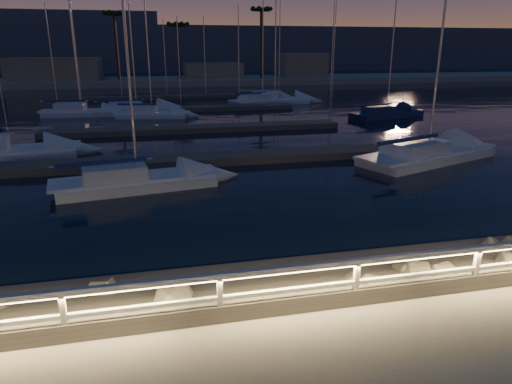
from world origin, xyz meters
TOP-DOWN VIEW (x-y plane):
  - ground at (0.00, 0.00)m, footprint 400.00×400.00m
  - harbor_water at (0.00, 31.22)m, footprint 400.00×440.00m
  - guard_rail at (-0.07, -0.00)m, footprint 44.11×0.12m
  - riprap at (-0.01, 1.66)m, footprint 32.34×2.36m
  - floating_docks at (0.00, 32.50)m, footprint 22.00×36.00m
  - far_shore at (-0.12, 74.05)m, footprint 160.00×14.00m
  - palm_left at (-8.00, 72.00)m, footprint 3.00×3.00m
  - palm_center at (2.00, 73.00)m, footprint 3.00×3.00m
  - palm_right at (16.00, 72.00)m, footprint 3.00×3.00m
  - distant_hills at (-22.13, 133.69)m, footprint 230.00×37.50m
  - sailboat_b at (-4.14, 11.97)m, footprint 7.55×3.30m
  - sailboat_d at (11.45, 13.74)m, footprint 9.46×5.65m
  - sailboat_g at (-4.72, 37.03)m, footprint 8.20×4.15m
  - sailboat_h at (17.47, 29.67)m, footprint 7.84×4.24m
  - sailboat_i at (-9.64, 36.53)m, footprint 7.37×2.85m
  - sailboat_j at (-3.28, 33.99)m, footprint 6.88×3.22m
  - sailboat_k at (10.50, 43.07)m, footprint 8.85×4.36m
  - sailboat_l at (8.97, 42.47)m, footprint 8.15×4.72m

SIDE VIEW (x-z plane):
  - harbor_water at x=0.00m, z-range -1.27..-0.67m
  - floating_docks at x=0.00m, z-range -0.60..-0.20m
  - riprap at x=-0.01m, z-range -0.86..0.36m
  - sailboat_h at x=17.47m, z-range -6.60..6.18m
  - sailboat_j at x=-3.28m, z-range -5.86..5.45m
  - sailboat_l at x=8.97m, z-range -6.86..6.46m
  - sailboat_g at x=-4.72m, z-range -6.88..6.53m
  - sailboat_b at x=-4.14m, z-range -6.40..6.05m
  - sailboat_i at x=-9.64m, z-range -6.32..6.01m
  - sailboat_d at x=11.45m, z-range -7.91..7.59m
  - sailboat_k at x=10.50m, z-range -7.39..7.08m
  - ground at x=0.00m, z-range 0.00..0.00m
  - far_shore at x=-0.12m, z-range -2.31..2.89m
  - guard_rail at x=-0.07m, z-range 0.24..1.30m
  - distant_hills at x=-22.13m, z-range -4.26..13.74m
  - palm_center at x=2.00m, z-range 3.93..13.63m
  - palm_left at x=-8.00m, z-range 4.54..15.74m
  - palm_right at x=16.00m, z-range 4.93..17.13m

